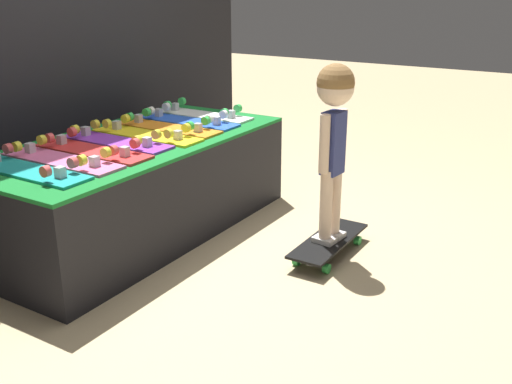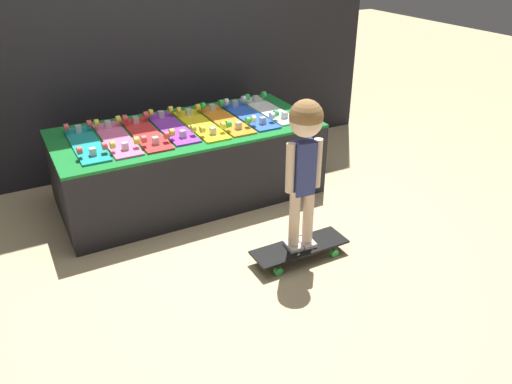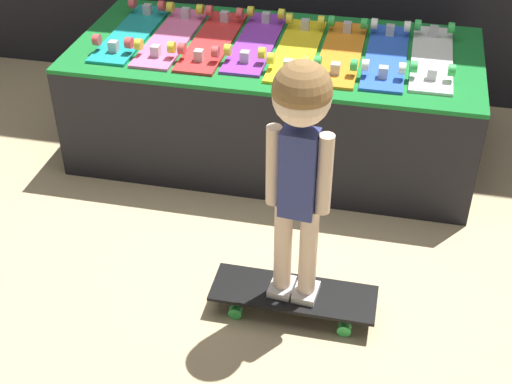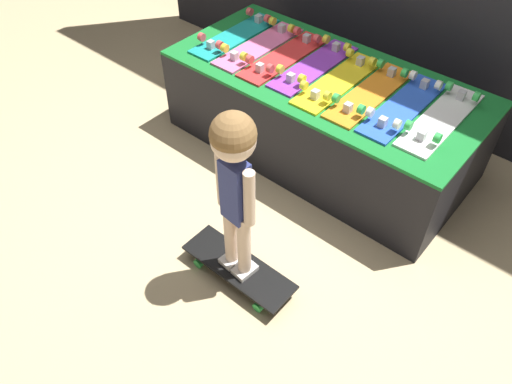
{
  "view_description": "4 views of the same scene",
  "coord_description": "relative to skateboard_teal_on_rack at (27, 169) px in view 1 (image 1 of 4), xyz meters",
  "views": [
    {
      "loc": [
        -2.48,
        -1.8,
        1.44
      ],
      "look_at": [
        0.11,
        -0.21,
        0.36
      ],
      "focal_mm": 42.0,
      "sensor_mm": 36.0,
      "label": 1
    },
    {
      "loc": [
        -1.19,
        -2.75,
        1.87
      ],
      "look_at": [
        0.2,
        -0.17,
        0.32
      ],
      "focal_mm": 35.0,
      "sensor_mm": 36.0,
      "label": 2
    },
    {
      "loc": [
        0.58,
        -2.53,
        1.98
      ],
      "look_at": [
        0.09,
        -0.28,
        0.32
      ],
      "focal_mm": 50.0,
      "sensor_mm": 36.0,
      "label": 3
    },
    {
      "loc": [
        1.37,
        -1.69,
        2.18
      ],
      "look_at": [
        0.17,
        -0.28,
        0.33
      ],
      "focal_mm": 35.0,
      "sensor_mm": 36.0,
      "label": 4
    }
  ],
  "objects": [
    {
      "name": "ground_plane",
      "position": [
        0.72,
        -0.56,
        -0.58
      ],
      "size": [
        16.0,
        16.0,
        0.0
      ],
      "primitive_type": "plane",
      "color": "tan"
    },
    {
      "name": "skateboard_yellow_on_rack",
      "position": [
        0.83,
        -0.02,
        0.0
      ],
      "size": [
        0.19,
        0.71,
        0.09
      ],
      "color": "yellow",
      "rests_on": "display_rack"
    },
    {
      "name": "child",
      "position": [
        1.02,
        -1.13,
        0.18
      ],
      "size": [
        0.23,
        0.19,
        0.96
      ],
      "rotation": [
        0.0,
        0.0,
        -0.09
      ],
      "color": "silver",
      "rests_on": "skateboard_on_floor"
    },
    {
      "name": "skateboard_teal_on_rack",
      "position": [
        0.0,
        0.0,
        0.0
      ],
      "size": [
        0.19,
        0.71,
        0.09
      ],
      "color": "teal",
      "rests_on": "display_rack"
    },
    {
      "name": "skateboard_on_floor",
      "position": [
        1.02,
        -1.13,
        -0.51
      ],
      "size": [
        0.63,
        0.21,
        0.09
      ],
      "color": "black",
      "rests_on": "ground_plane"
    },
    {
      "name": "skateboard_pink_on_rack",
      "position": [
        0.21,
        -0.01,
        0.0
      ],
      "size": [
        0.19,
        0.71,
        0.09
      ],
      "color": "pink",
      "rests_on": "display_rack"
    },
    {
      "name": "skateboard_orange_on_rack",
      "position": [
        1.03,
        -0.01,
        0.0
      ],
      "size": [
        0.19,
        0.71,
        0.09
      ],
      "color": "orange",
      "rests_on": "display_rack"
    },
    {
      "name": "skateboard_red_on_rack",
      "position": [
        0.41,
        -0.01,
        0.0
      ],
      "size": [
        0.19,
        0.71,
        0.09
      ],
      "color": "red",
      "rests_on": "display_rack"
    },
    {
      "name": "skateboard_white_on_rack",
      "position": [
        1.45,
        0.03,
        0.0
      ],
      "size": [
        0.19,
        0.71,
        0.09
      ],
      "color": "white",
      "rests_on": "display_rack"
    },
    {
      "name": "skateboard_purple_on_rack",
      "position": [
        0.62,
        0.02,
        0.0
      ],
      "size": [
        0.19,
        0.71,
        0.09
      ],
      "color": "purple",
      "rests_on": "display_rack"
    },
    {
      "name": "display_rack",
      "position": [
        0.72,
        -0.0,
        -0.3
      ],
      "size": [
        1.93,
        0.91,
        0.57
      ],
      "color": "black",
      "rests_on": "ground_plane"
    },
    {
      "name": "skateboard_blue_on_rack",
      "position": [
        1.24,
        -0.0,
        0.0
      ],
      "size": [
        0.19,
        0.71,
        0.09
      ],
      "color": "blue",
      "rests_on": "display_rack"
    }
  ]
}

